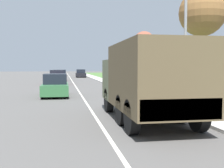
# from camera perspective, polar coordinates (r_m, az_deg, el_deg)

# --- Properties ---
(ground_plane) EXTENTS (180.00, 180.00, 0.00)m
(ground_plane) POSITION_cam_1_polar(r_m,az_deg,el_deg) (38.01, -7.92, 0.34)
(ground_plane) COLOR #565451
(lane_centre_stripe) EXTENTS (0.12, 120.00, 0.00)m
(lane_centre_stripe) POSITION_cam_1_polar(r_m,az_deg,el_deg) (38.01, -7.92, 0.34)
(lane_centre_stripe) COLOR silver
(lane_centre_stripe) RESTS_ON ground
(sidewalk_right) EXTENTS (1.80, 120.00, 0.12)m
(sidewalk_right) POSITION_cam_1_polar(r_m,az_deg,el_deg) (38.43, -1.20, 0.49)
(sidewalk_right) COLOR beige
(sidewalk_right) RESTS_ON ground
(grass_strip_right) EXTENTS (7.00, 120.00, 0.02)m
(grass_strip_right) POSITION_cam_1_polar(r_m,az_deg,el_deg) (39.34, 5.15, 0.48)
(grass_strip_right) COLOR #4C7538
(grass_strip_right) RESTS_ON ground
(military_truck) EXTENTS (2.52, 6.69, 2.95)m
(military_truck) POSITION_cam_1_polar(r_m,az_deg,el_deg) (10.79, 7.26, 1.04)
(military_truck) COLOR #606647
(military_truck) RESTS_ON ground
(car_nearest_ahead) EXTENTS (1.81, 4.61, 1.59)m
(car_nearest_ahead) POSITION_cam_1_polar(r_m,az_deg,el_deg) (20.42, -11.47, -0.42)
(car_nearest_ahead) COLOR #336B3D
(car_nearest_ahead) RESTS_ON ground
(car_second_ahead) EXTENTS (1.77, 4.31, 1.72)m
(car_second_ahead) POSITION_cam_1_polar(r_m,az_deg,el_deg) (33.58, -11.13, 1.19)
(car_second_ahead) COLOR maroon
(car_second_ahead) RESTS_ON ground
(car_third_ahead) EXTENTS (1.90, 4.56, 1.65)m
(car_third_ahead) POSITION_cam_1_polar(r_m,az_deg,el_deg) (42.62, -10.50, 1.65)
(car_third_ahead) COLOR black
(car_third_ahead) RESTS_ON ground
(car_fourth_ahead) EXTENTS (1.86, 4.28, 1.57)m
(car_fourth_ahead) POSITION_cam_1_polar(r_m,az_deg,el_deg) (55.62, -6.37, 2.08)
(car_fourth_ahead) COLOR black
(car_fourth_ahead) RESTS_ON ground
(car_farthest_ahead) EXTENTS (1.78, 4.79, 1.42)m
(car_farthest_ahead) POSITION_cam_1_polar(r_m,az_deg,el_deg) (65.09, -10.20, 2.20)
(car_farthest_ahead) COLOR black
(car_farthest_ahead) RESTS_ON ground
(pickup_truck) EXTENTS (1.91, 5.62, 1.87)m
(pickup_truck) POSITION_cam_1_polar(r_m,az_deg,el_deg) (18.26, 20.50, -0.50)
(pickup_truck) COLOR maroon
(pickup_truck) RESTS_ON grass_strip_right
(lamp_post) EXTENTS (1.69, 0.24, 8.28)m
(lamp_post) POSITION_cam_1_polar(r_m,az_deg,el_deg) (14.85, 14.10, 14.51)
(lamp_post) COLOR gray
(lamp_post) RESTS_ON sidewalk_right
(tree_mid_right) EXTENTS (3.83, 3.83, 8.43)m
(tree_mid_right) POSITION_cam_1_polar(r_m,az_deg,el_deg) (24.97, 17.85, 13.50)
(tree_mid_right) COLOR brown
(tree_mid_right) RESTS_ON grass_strip_right
(tree_far_right) EXTENTS (2.78, 2.78, 6.51)m
(tree_far_right) POSITION_cam_1_polar(r_m,az_deg,el_deg) (35.75, 6.52, 8.28)
(tree_far_right) COLOR brown
(tree_far_right) RESTS_ON grass_strip_right
(utility_box) EXTENTS (0.55, 0.45, 0.70)m
(utility_box) POSITION_cam_1_polar(r_m,az_deg,el_deg) (18.04, 14.77, -2.08)
(utility_box) COLOR #3D7042
(utility_box) RESTS_ON grass_strip_right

